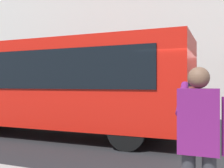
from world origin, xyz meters
TOP-DOWN VIEW (x-y plane):
  - ground_plane at (0.00, 0.00)m, footprint 60.00×60.00m
  - red_bus at (4.52, -0.06)m, footprint 9.05×2.54m
  - pedestrian_photographer at (-0.51, 4.60)m, footprint 0.53×0.52m

SIDE VIEW (x-z plane):
  - ground_plane at x=0.00m, z-range 0.00..0.00m
  - pedestrian_photographer at x=-0.51m, z-range 0.29..1.99m
  - red_bus at x=4.52m, z-range 0.14..3.22m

